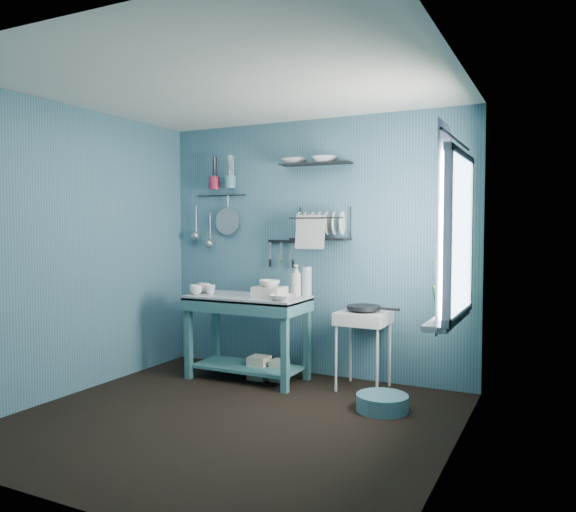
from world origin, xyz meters
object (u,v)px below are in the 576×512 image
at_px(work_counter, 248,338).
at_px(storage_tin_large, 259,368).
at_px(dish_rack, 321,223).
at_px(colander, 227,221).
at_px(floor_basin, 382,403).
at_px(utensil_cup_magenta, 214,183).
at_px(utensil_cup_teal, 230,182).
at_px(mug_right, 204,288).
at_px(soap_bottle, 296,280).
at_px(potted_plant, 449,281).
at_px(mug_left, 196,290).
at_px(mug_mid, 210,289).
at_px(wash_tub, 270,292).
at_px(water_bottle, 307,281).
at_px(storage_tin_small, 279,370).
at_px(frying_pan, 364,307).
at_px(hotplate_stand, 363,350).

height_order(work_counter, storage_tin_large, work_counter).
xyz_separation_m(dish_rack, colander, (-1.10, 0.08, 0.02)).
bearing_deg(colander, floor_basin, -21.41).
distance_m(utensil_cup_magenta, colander, 0.43).
bearing_deg(dish_rack, colander, 177.98).
bearing_deg(utensil_cup_teal, floor_basin, -21.20).
height_order(mug_right, soap_bottle, soap_bottle).
height_order(utensil_cup_teal, potted_plant, utensil_cup_teal).
bearing_deg(mug_left, potted_plant, -4.17).
relative_size(work_counter, floor_basin, 2.75).
xyz_separation_m(mug_mid, soap_bottle, (0.80, 0.26, 0.10)).
distance_m(mug_left, storage_tin_large, 0.96).
bearing_deg(utensil_cup_magenta, wash_tub, -25.17).
bearing_deg(storage_tin_large, potted_plant, -11.90).
relative_size(mug_left, wash_tub, 0.44).
distance_m(dish_rack, colander, 1.10).
bearing_deg(soap_bottle, dish_rack, 37.96).
bearing_deg(floor_basin, water_bottle, 148.90).
distance_m(mug_left, colander, 0.88).
height_order(mug_right, potted_plant, potted_plant).
bearing_deg(wash_tub, storage_tin_small, 63.43).
relative_size(storage_tin_large, floor_basin, 0.54).
height_order(soap_bottle, storage_tin_small, soap_bottle).
relative_size(soap_bottle, colander, 1.07).
bearing_deg(floor_basin, colander, 158.59).
relative_size(mug_right, soap_bottle, 0.41).
relative_size(utensil_cup_teal, potted_plant, 0.28).
distance_m(mug_mid, water_bottle, 0.95).
distance_m(frying_pan, utensil_cup_teal, 1.94).
relative_size(frying_pan, storage_tin_large, 1.36).
bearing_deg(work_counter, soap_bottle, 23.77).
bearing_deg(soap_bottle, storage_tin_small, -135.00).
xyz_separation_m(mug_mid, utensil_cup_teal, (-0.05, 0.45, 1.07)).
bearing_deg(mug_left, storage_tin_small, 17.10).
bearing_deg(potted_plant, wash_tub, 169.36).
height_order(mug_mid, dish_rack, dish_rack).
bearing_deg(water_bottle, utensil_cup_magenta, 171.39).
bearing_deg(utensil_cup_teal, mug_left, -94.84).
distance_m(water_bottle, dish_rack, 0.57).
bearing_deg(wash_tub, potted_plant, -10.64).
height_order(work_counter, hotplate_stand, work_counter).
relative_size(work_counter, mug_right, 9.20).
height_order(work_counter, mug_mid, mug_mid).
height_order(mug_left, storage_tin_large, mug_left).
relative_size(work_counter, storage_tin_large, 5.15).
height_order(soap_bottle, potted_plant, potted_plant).
relative_size(mug_mid, storage_tin_large, 0.45).
height_order(hotplate_stand, potted_plant, potted_plant).
xyz_separation_m(water_bottle, storage_tin_large, (-0.42, -0.17, -0.83)).
distance_m(work_counter, potted_plant, 2.07).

